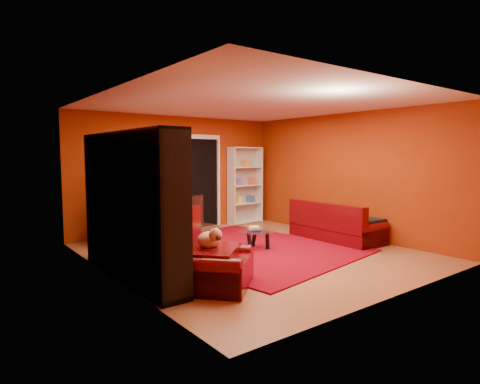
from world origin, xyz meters
TOP-DOWN VIEW (x-y plane):
  - floor at (0.00, 0.00)m, footprint 5.00×5.50m
  - ceiling at (0.00, 0.00)m, footprint 5.00×5.50m
  - wall_back at (0.00, 2.77)m, footprint 5.00×0.05m
  - wall_left at (-2.52, 0.00)m, footprint 0.05×5.50m
  - wall_right at (2.52, 0.00)m, footprint 0.05×5.50m
  - doorway at (0.60, 2.73)m, footprint 1.06×0.60m
  - rug at (0.07, 0.27)m, footprint 3.73×4.17m
  - media_unit at (-2.27, -0.08)m, footprint 0.44×2.67m
  - christmas_tree at (-1.43, 1.99)m, footprint 1.58×1.58m
  - gift_box_teal at (-1.88, 2.33)m, footprint 0.40×0.40m
  - gift_box_green at (-0.68, 1.27)m, footprint 0.32×0.32m
  - gift_box_red at (-1.08, 2.59)m, footprint 0.28×0.28m
  - white_bookshelf at (1.81, 2.57)m, footprint 0.92×0.35m
  - armchair at (-1.59, -1.10)m, footprint 1.49×1.49m
  - dog at (-1.59, -1.03)m, footprint 0.50×0.49m
  - sofa at (2.02, -0.18)m, footprint 0.87×1.89m
  - coffee_table at (0.20, 0.14)m, footprint 0.93×0.93m
  - acrylic_chair at (-0.64, 0.64)m, footprint 0.59×0.62m

SIDE VIEW (x-z plane):
  - floor at x=0.00m, z-range -0.05..0.00m
  - rug at x=0.07m, z-range 0.00..0.02m
  - gift_box_red at x=-1.08m, z-range 0.00..0.24m
  - gift_box_green at x=-0.68m, z-range 0.00..0.28m
  - gift_box_teal at x=-1.88m, z-range 0.00..0.31m
  - coffee_table at x=0.20m, z-range -0.04..0.40m
  - sofa at x=2.02m, z-range 0.00..0.81m
  - armchair at x=-1.59m, z-range 0.00..0.83m
  - acrylic_chair at x=-0.64m, z-range 0.00..0.89m
  - dog at x=-1.59m, z-range 0.48..0.75m
  - white_bookshelf at x=1.81m, z-range -0.03..1.94m
  - media_unit at x=-2.27m, z-range 0.00..2.04m
  - christmas_tree at x=-1.43m, z-range -0.03..2.10m
  - doorway at x=0.60m, z-range -0.03..2.13m
  - wall_back at x=0.00m, z-range 0.00..2.60m
  - wall_left at x=-2.52m, z-range 0.00..2.60m
  - wall_right at x=2.52m, z-range 0.00..2.60m
  - ceiling at x=0.00m, z-range 2.60..2.65m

